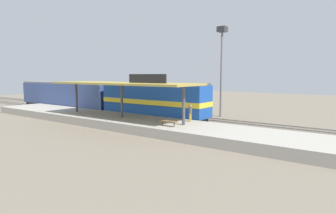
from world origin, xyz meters
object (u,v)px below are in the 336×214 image
Objects in this scene: passenger_carriage_single at (65,95)px; person_waiting at (190,112)px; platform_bench at (168,121)px; freight_car at (154,100)px; light_mast at (222,53)px; locomotive at (153,101)px.

person_waiting is (-2.59, -24.82, -0.46)m from passenger_carriage_single.
person_waiting is at bearing -95.95° from passenger_carriage_single.
platform_bench is 0.14× the size of freight_car.
passenger_carriage_single reaches higher than person_waiting.
light_mast is at bearing 9.12° from person_waiting.
person_waiting is (-10.39, -1.67, -6.54)m from light_mast.
freight_car is at bearing -72.33° from passenger_carriage_single.
freight_car is (4.60, -14.44, -0.34)m from passenger_carriage_single.
freight_car is 11.29m from light_mast.
person_waiting is (3.41, -0.22, 0.51)m from platform_bench.
freight_car is at bearing 110.16° from light_mast.
locomotive is at bearing -142.24° from freight_car.
light_mast reaches higher than locomotive.
platform_bench is 0.15× the size of light_mast.
locomotive reaches higher than freight_car.
passenger_carriage_single reaches higher than platform_bench.
light_mast is (7.80, -23.15, 6.08)m from passenger_carriage_single.
passenger_carriage_single is 25.18m from light_mast.
passenger_carriage_single is (6.00, 24.60, 0.97)m from platform_bench.
passenger_carriage_single is at bearing 107.67° from freight_car.
locomotive is at bearing 146.55° from light_mast.
light_mast is at bearing -69.84° from freight_car.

